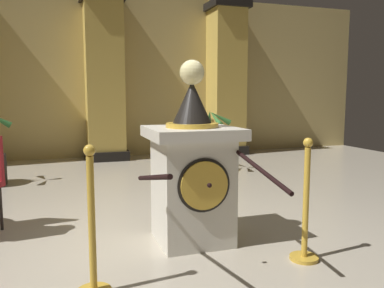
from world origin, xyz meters
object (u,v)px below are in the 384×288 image
(stanchion_far, at_px, (305,218))
(potted_palm_right, at_px, (209,153))
(stanchion_near, at_px, (92,243))
(pedestal_clock, at_px, (192,172))

(stanchion_far, xyz_separation_m, potted_palm_right, (0.60, 3.88, -0.03))
(stanchion_far, relative_size, potted_palm_right, 0.89)
(stanchion_near, xyz_separation_m, stanchion_far, (1.71, 0.04, -0.01))
(pedestal_clock, bearing_deg, stanchion_far, -43.02)
(pedestal_clock, height_order, stanchion_near, pedestal_clock)
(potted_palm_right, bearing_deg, stanchion_near, -120.53)
(pedestal_clock, xyz_separation_m, potted_palm_right, (1.35, 3.17, -0.33))
(stanchion_near, height_order, potted_palm_right, potted_palm_right)
(pedestal_clock, distance_m, stanchion_far, 1.07)
(stanchion_near, bearing_deg, potted_palm_right, 59.47)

